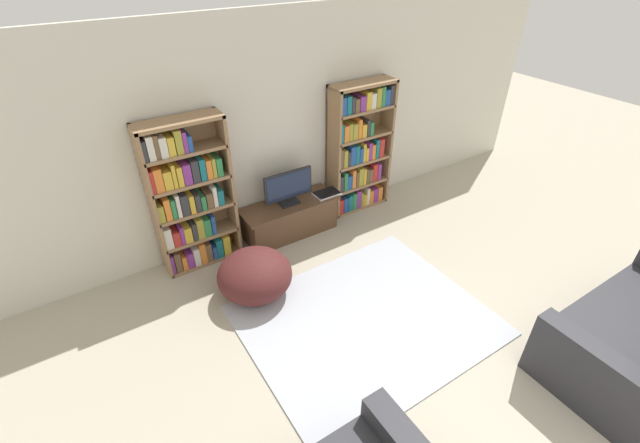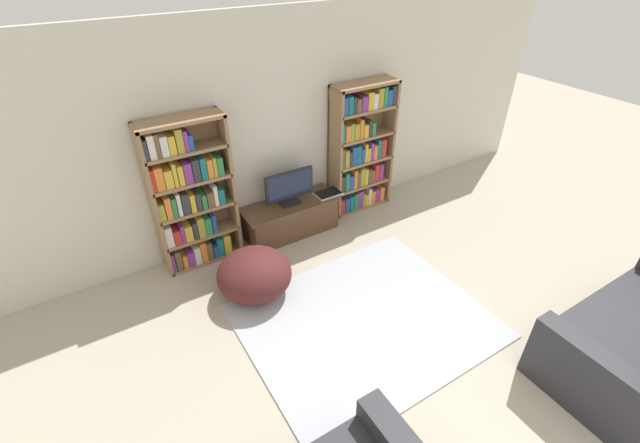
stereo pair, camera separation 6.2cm
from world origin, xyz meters
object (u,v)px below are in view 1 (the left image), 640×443
object	(u,v)px
laptop	(327,193)
television	(288,187)
bookshelf_right	(357,150)
tv_stand	(290,218)
bookshelf_left	(189,199)
beanbag_ottoman	(255,275)

from	to	relation	value
laptop	television	bearing A→B (deg)	172.90
bookshelf_right	television	world-z (taller)	bookshelf_right
tv_stand	laptop	xyz separation A→B (m)	(0.51, -0.06, 0.23)
laptop	bookshelf_left	bearing A→B (deg)	174.38
bookshelf_right	tv_stand	size ratio (longest dim) A/B	1.41
tv_stand	television	distance (m)	0.44
bookshelf_left	tv_stand	distance (m)	1.31
bookshelf_right	laptop	distance (m)	0.72
bookshelf_right	television	xyz separation A→B (m)	(-1.09, -0.10, -0.17)
bookshelf_right	beanbag_ottoman	distance (m)	2.20
television	beanbag_ottoman	bearing A→B (deg)	-137.88
bookshelf_right	tv_stand	xyz separation A→B (m)	(-1.09, -0.10, -0.61)
tv_stand	beanbag_ottoman	size ratio (longest dim) A/B	1.56
laptop	bookshelf_right	bearing A→B (deg)	15.62
bookshelf_left	television	xyz separation A→B (m)	(1.16, -0.10, -0.17)
tv_stand	television	size ratio (longest dim) A/B	1.95
bookshelf_left	laptop	size ratio (longest dim) A/B	5.27
tv_stand	beanbag_ottoman	bearing A→B (deg)	-137.88
bookshelf_left	laptop	xyz separation A→B (m)	(1.67, -0.16, -0.38)
bookshelf_right	beanbag_ottoman	bearing A→B (deg)	-156.03
television	beanbag_ottoman	size ratio (longest dim) A/B	0.80
laptop	tv_stand	bearing A→B (deg)	172.89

